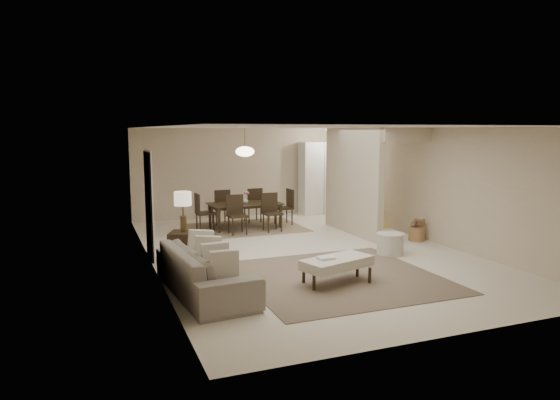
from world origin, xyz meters
name	(u,v)px	position (x,y,z in m)	size (l,w,h in m)	color
floor	(304,251)	(0.00, 0.00, 0.00)	(9.00, 9.00, 0.00)	beige
ceiling	(305,127)	(0.00, 0.00, 2.50)	(9.00, 9.00, 0.00)	white
back_wall	(240,173)	(0.00, 4.50, 1.25)	(6.00, 6.00, 0.00)	#C1AF92
left_wall	(150,198)	(-3.00, 0.00, 1.25)	(9.00, 9.00, 0.00)	#C1AF92
right_wall	(428,184)	(3.00, 0.00, 1.25)	(9.00, 9.00, 0.00)	#C1AF92
partition	(352,181)	(1.80, 1.25, 1.25)	(0.15, 2.50, 2.50)	#C1AF92
doorway	(149,205)	(-2.97, 0.60, 1.02)	(0.04, 0.90, 2.04)	black
pantry_cabinet	(320,178)	(2.35, 4.15, 1.05)	(1.20, 0.55, 2.10)	white
flush_light	(334,130)	(2.30, 3.20, 2.46)	(0.44, 0.44, 0.05)	white
living_rug	(339,277)	(-0.18, -1.87, 0.01)	(3.20, 3.20, 0.01)	brown
sofa	(205,271)	(-2.45, -1.87, 0.35)	(0.93, 2.37, 0.69)	gray
ottoman_bench	(337,263)	(-0.38, -2.17, 0.34)	(1.29, 0.86, 0.42)	beige
side_table	(184,246)	(-2.40, 0.15, 0.28)	(0.50, 0.50, 0.55)	black
table_lamp	(183,202)	(-2.40, 0.15, 1.11)	(0.32, 0.32, 0.76)	#49391F
round_pouf	(390,244)	(1.49, -0.85, 0.21)	(0.54, 0.54, 0.42)	beige
wicker_basket	(417,234)	(2.75, 0.00, 0.15)	(0.35, 0.35, 0.30)	brown
dining_rug	(246,228)	(-0.38, 2.77, 0.01)	(2.80, 2.10, 0.01)	#896E55
dining_table	(246,216)	(-0.38, 2.77, 0.31)	(1.78, 0.99, 0.63)	black
dining_chairs	(246,210)	(-0.38, 2.77, 0.47)	(2.51, 1.85, 0.93)	black
vase	(245,201)	(-0.38, 2.77, 0.70)	(0.14, 0.14, 0.14)	silver
yellow_mat	(371,226)	(2.68, 1.80, 0.01)	(0.94, 0.57, 0.01)	yellow
pendant_light	(245,152)	(-0.38, 2.77, 1.92)	(0.46, 0.46, 0.71)	#49391F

